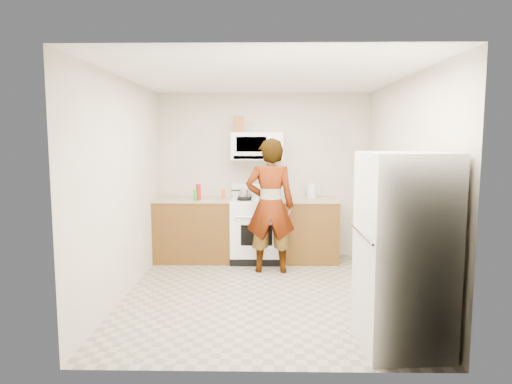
{
  "coord_description": "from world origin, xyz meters",
  "views": [
    {
      "loc": [
        0.01,
        -5.18,
        1.81
      ],
      "look_at": [
        -0.1,
        0.55,
        1.14
      ],
      "focal_mm": 32.0,
      "sensor_mm": 36.0,
      "label": 1
    }
  ],
  "objects_px": {
    "gas_range": "(257,228)",
    "kettle": "(312,191)",
    "fridge": "(404,252)",
    "person": "(270,206)",
    "microwave": "(257,146)",
    "saucepan": "(246,193)"
  },
  "relations": [
    {
      "from": "gas_range",
      "to": "kettle",
      "type": "relative_size",
      "value": 6.32
    },
    {
      "from": "person",
      "to": "saucepan",
      "type": "distance_m",
      "value": 0.75
    },
    {
      "from": "kettle",
      "to": "saucepan",
      "type": "bearing_deg",
      "value": -174.99
    },
    {
      "from": "kettle",
      "to": "microwave",
      "type": "bearing_deg",
      "value": -177.18
    },
    {
      "from": "gas_range",
      "to": "person",
      "type": "bearing_deg",
      "value": -71.76
    },
    {
      "from": "fridge",
      "to": "person",
      "type": "bearing_deg",
      "value": 112.4
    },
    {
      "from": "microwave",
      "to": "person",
      "type": "height_order",
      "value": "microwave"
    },
    {
      "from": "microwave",
      "to": "saucepan",
      "type": "bearing_deg",
      "value": -165.81
    },
    {
      "from": "microwave",
      "to": "saucepan",
      "type": "distance_m",
      "value": 0.71
    },
    {
      "from": "person",
      "to": "fridge",
      "type": "relative_size",
      "value": 1.07
    },
    {
      "from": "microwave",
      "to": "kettle",
      "type": "xyz_separation_m",
      "value": [
        0.82,
        0.03,
        -0.68
      ]
    },
    {
      "from": "person",
      "to": "kettle",
      "type": "relative_size",
      "value": 10.17
    },
    {
      "from": "fridge",
      "to": "kettle",
      "type": "height_order",
      "value": "fridge"
    },
    {
      "from": "gas_range",
      "to": "person",
      "type": "distance_m",
      "value": 0.73
    },
    {
      "from": "gas_range",
      "to": "kettle",
      "type": "xyz_separation_m",
      "value": [
        0.82,
        0.15,
        0.54
      ]
    },
    {
      "from": "microwave",
      "to": "kettle",
      "type": "bearing_deg",
      "value": 1.76
    },
    {
      "from": "kettle",
      "to": "saucepan",
      "type": "xyz_separation_m",
      "value": [
        -0.99,
        -0.07,
        -0.02
      ]
    },
    {
      "from": "gas_range",
      "to": "kettle",
      "type": "height_order",
      "value": "gas_range"
    },
    {
      "from": "fridge",
      "to": "saucepan",
      "type": "distance_m",
      "value": 3.28
    },
    {
      "from": "microwave",
      "to": "person",
      "type": "distance_m",
      "value": 1.07
    },
    {
      "from": "gas_range",
      "to": "kettle",
      "type": "distance_m",
      "value": 0.99
    },
    {
      "from": "microwave",
      "to": "gas_range",
      "type": "bearing_deg",
      "value": -90.0
    }
  ]
}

